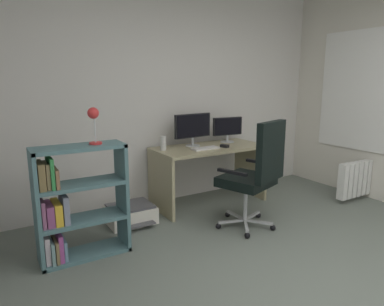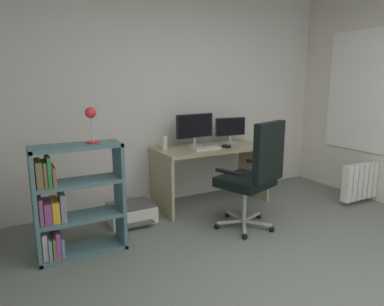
# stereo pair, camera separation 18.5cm
# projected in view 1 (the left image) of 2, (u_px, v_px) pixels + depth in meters

# --- Properties ---
(wall_back) EXTENTS (4.50, 0.10, 2.79)m
(wall_back) POSITION_uv_depth(u_px,v_px,m) (171.00, 92.00, 4.39)
(wall_back) COLOR silver
(wall_back) RESTS_ON ground
(window_pane) EXTENTS (0.01, 1.56, 1.49)m
(window_pane) POSITION_uv_depth(u_px,v_px,m) (377.00, 91.00, 4.39)
(window_pane) COLOR white
(window_frame) EXTENTS (0.02, 1.64, 1.57)m
(window_frame) POSITION_uv_depth(u_px,v_px,m) (377.00, 91.00, 4.39)
(window_frame) COLOR white
(desk) EXTENTS (1.39, 0.67, 0.74)m
(desk) POSITION_uv_depth(u_px,v_px,m) (209.00, 162.00, 4.35)
(desk) COLOR tan
(desk) RESTS_ON ground
(monitor_main) EXTENTS (0.53, 0.18, 0.40)m
(monitor_main) POSITION_uv_depth(u_px,v_px,m) (193.00, 127.00, 4.28)
(monitor_main) COLOR #B2B5B7
(monitor_main) RESTS_ON desk
(monitor_secondary) EXTENTS (0.42, 0.18, 0.33)m
(monitor_secondary) POSITION_uv_depth(u_px,v_px,m) (228.00, 128.00, 4.57)
(monitor_secondary) COLOR #B2B5B7
(monitor_secondary) RESTS_ON desk
(keyboard) EXTENTS (0.34, 0.14, 0.02)m
(keyboard) POSITION_uv_depth(u_px,v_px,m) (205.00, 148.00, 4.14)
(keyboard) COLOR silver
(keyboard) RESTS_ON desk
(computer_mouse) EXTENTS (0.09, 0.11, 0.03)m
(computer_mouse) POSITION_uv_depth(u_px,v_px,m) (225.00, 146.00, 4.25)
(computer_mouse) COLOR black
(computer_mouse) RESTS_ON desk
(desktop_speaker) EXTENTS (0.07, 0.07, 0.17)m
(desktop_speaker) POSITION_uv_depth(u_px,v_px,m) (163.00, 143.00, 4.05)
(desktop_speaker) COLOR silver
(desktop_speaker) RESTS_ON desk
(office_chair) EXTENTS (0.67, 0.69, 1.16)m
(office_chair) POSITION_uv_depth(u_px,v_px,m) (256.00, 171.00, 3.55)
(office_chair) COLOR #B7BABC
(office_chair) RESTS_ON ground
(bookshelf) EXTENTS (0.77, 0.30, 1.00)m
(bookshelf) POSITION_uv_depth(u_px,v_px,m) (72.00, 206.00, 2.98)
(bookshelf) COLOR slate
(bookshelf) RESTS_ON ground
(desk_lamp) EXTENTS (0.11, 0.11, 0.32)m
(desk_lamp) POSITION_uv_depth(u_px,v_px,m) (94.00, 119.00, 2.95)
(desk_lamp) COLOR red
(desk_lamp) RESTS_ON bookshelf
(printer) EXTENTS (0.50, 0.49, 0.20)m
(printer) POSITION_uv_depth(u_px,v_px,m) (131.00, 214.00, 3.82)
(printer) COLOR silver
(printer) RESTS_ON ground
(radiator) EXTENTS (0.96, 0.10, 0.46)m
(radiator) POSITION_uv_depth(u_px,v_px,m) (364.00, 177.00, 4.57)
(radiator) COLOR white
(radiator) RESTS_ON ground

